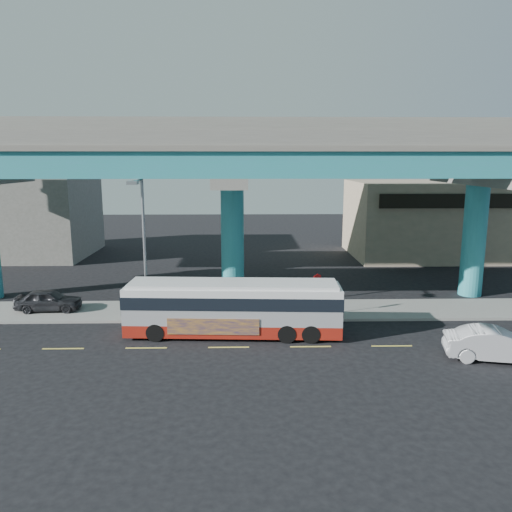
{
  "coord_description": "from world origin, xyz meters",
  "views": [
    {
      "loc": [
        0.82,
        -23.3,
        8.98
      ],
      "look_at": [
        1.43,
        4.0,
        3.7
      ],
      "focal_mm": 35.0,
      "sensor_mm": 36.0,
      "label": 1
    }
  ],
  "objects_px": {
    "parked_car": "(48,300)",
    "transit_bus": "(233,306)",
    "sedan": "(496,345)",
    "street_lamp": "(142,229)",
    "stop_sign": "(317,286)"
  },
  "relations": [
    {
      "from": "street_lamp",
      "to": "stop_sign",
      "type": "relative_size",
      "value": 3.22
    },
    {
      "from": "parked_car",
      "to": "sedan",
      "type": "bearing_deg",
      "value": -110.38
    },
    {
      "from": "street_lamp",
      "to": "sedan",
      "type": "bearing_deg",
      "value": -18.19
    },
    {
      "from": "transit_bus",
      "to": "street_lamp",
      "type": "relative_size",
      "value": 1.4
    },
    {
      "from": "parked_car",
      "to": "transit_bus",
      "type": "bearing_deg",
      "value": -112.12
    },
    {
      "from": "transit_bus",
      "to": "stop_sign",
      "type": "bearing_deg",
      "value": 32.99
    },
    {
      "from": "transit_bus",
      "to": "street_lamp",
      "type": "bearing_deg",
      "value": 161.35
    },
    {
      "from": "sedan",
      "to": "stop_sign",
      "type": "relative_size",
      "value": 1.91
    },
    {
      "from": "parked_car",
      "to": "stop_sign",
      "type": "relative_size",
      "value": 1.54
    },
    {
      "from": "sedan",
      "to": "transit_bus",
      "type": "bearing_deg",
      "value": 86.11
    },
    {
      "from": "transit_bus",
      "to": "stop_sign",
      "type": "distance_m",
      "value": 5.45
    },
    {
      "from": "sedan",
      "to": "parked_car",
      "type": "xyz_separation_m",
      "value": [
        -23.07,
        7.65,
        0.05
      ]
    },
    {
      "from": "sedan",
      "to": "parked_car",
      "type": "height_order",
      "value": "sedan"
    },
    {
      "from": "sedan",
      "to": "street_lamp",
      "type": "xyz_separation_m",
      "value": [
        -16.95,
        5.57,
        4.58
      ]
    },
    {
      "from": "parked_car",
      "to": "street_lamp",
      "type": "bearing_deg",
      "value": -110.81
    }
  ]
}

